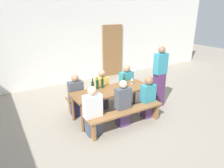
{
  "coord_description": "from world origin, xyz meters",
  "views": [
    {
      "loc": [
        -2.49,
        -4.15,
        2.67
      ],
      "look_at": [
        0.0,
        0.0,
        0.9
      ],
      "focal_mm": 32.8,
      "sensor_mm": 36.0,
      "label": 1
    }
  ],
  "objects_px": {
    "standing_host": "(159,78)",
    "seated_guest_far_1": "(102,91)",
    "seated_guest_far_2": "(126,85)",
    "wooden_door": "(112,51)",
    "wine_bottle_2": "(97,84)",
    "tasting_table": "(112,93)",
    "seated_guest_far_0": "(76,96)",
    "wine_glass_1": "(91,90)",
    "wine_bottle_1": "(102,83)",
    "seated_guest_near_0": "(93,113)",
    "seated_guest_near_1": "(123,104)",
    "bench_near": "(126,114)",
    "bench_far": "(100,95)",
    "wine_bottle_0": "(93,86)",
    "seated_guest_near_2": "(148,98)",
    "wine_bottle_3": "(124,81)",
    "wine_glass_0": "(132,79)"
  },
  "relations": [
    {
      "from": "standing_host",
      "to": "seated_guest_far_1",
      "type": "bearing_deg",
      "value": -23.76
    },
    {
      "from": "seated_guest_far_2",
      "to": "wooden_door",
      "type": "bearing_deg",
      "value": 157.49
    },
    {
      "from": "wine_bottle_2",
      "to": "standing_host",
      "type": "relative_size",
      "value": 0.18
    },
    {
      "from": "seated_guest_far_1",
      "to": "seated_guest_far_2",
      "type": "xyz_separation_m",
      "value": [
        0.81,
        0.0,
        0.01
      ]
    },
    {
      "from": "tasting_table",
      "to": "seated_guest_far_0",
      "type": "relative_size",
      "value": 1.82
    },
    {
      "from": "wine_glass_1",
      "to": "wine_bottle_1",
      "type": "bearing_deg",
      "value": 27.04
    },
    {
      "from": "seated_guest_far_0",
      "to": "seated_guest_far_1",
      "type": "relative_size",
      "value": 1.01
    },
    {
      "from": "seated_guest_near_0",
      "to": "seated_guest_near_1",
      "type": "distance_m",
      "value": 0.79
    },
    {
      "from": "wine_glass_1",
      "to": "standing_host",
      "type": "distance_m",
      "value": 2.08
    },
    {
      "from": "wine_glass_1",
      "to": "seated_guest_far_0",
      "type": "distance_m",
      "value": 0.63
    },
    {
      "from": "bench_near",
      "to": "seated_guest_far_2",
      "type": "relative_size",
      "value": 1.69
    },
    {
      "from": "bench_far",
      "to": "standing_host",
      "type": "distance_m",
      "value": 1.76
    },
    {
      "from": "wine_bottle_2",
      "to": "seated_guest_far_0",
      "type": "xyz_separation_m",
      "value": [
        -0.48,
        0.28,
        -0.33
      ]
    },
    {
      "from": "wine_glass_1",
      "to": "seated_guest_far_2",
      "type": "xyz_separation_m",
      "value": [
        1.39,
        0.5,
        -0.3
      ]
    },
    {
      "from": "wine_bottle_2",
      "to": "wine_bottle_0",
      "type": "bearing_deg",
      "value": -168.04
    },
    {
      "from": "bench_far",
      "to": "seated_guest_far_0",
      "type": "xyz_separation_m",
      "value": [
        -0.78,
        -0.15,
        0.19
      ]
    },
    {
      "from": "seated_guest_near_2",
      "to": "standing_host",
      "type": "distance_m",
      "value": 0.87
    },
    {
      "from": "wine_bottle_1",
      "to": "wine_bottle_3",
      "type": "bearing_deg",
      "value": -16.37
    },
    {
      "from": "wine_glass_1",
      "to": "seated_guest_near_0",
      "type": "relative_size",
      "value": 0.14
    },
    {
      "from": "wooden_door",
      "to": "wine_bottle_0",
      "type": "xyz_separation_m",
      "value": [
        -2.3,
        -2.87,
        -0.18
      ]
    },
    {
      "from": "wine_bottle_2",
      "to": "seated_guest_far_0",
      "type": "relative_size",
      "value": 0.28
    },
    {
      "from": "seated_guest_near_2",
      "to": "wine_glass_0",
      "type": "bearing_deg",
      "value": 6.94
    },
    {
      "from": "tasting_table",
      "to": "seated_guest_far_1",
      "type": "distance_m",
      "value": 0.53
    },
    {
      "from": "wine_glass_0",
      "to": "seated_guest_near_0",
      "type": "xyz_separation_m",
      "value": [
        -1.49,
        -0.6,
        -0.33
      ]
    },
    {
      "from": "seated_guest_near_2",
      "to": "seated_guest_far_0",
      "type": "bearing_deg",
      "value": 56.37
    },
    {
      "from": "bench_far",
      "to": "wine_bottle_3",
      "type": "xyz_separation_m",
      "value": [
        0.41,
        -0.59,
        0.53
      ]
    },
    {
      "from": "seated_guest_near_2",
      "to": "seated_guest_near_0",
      "type": "bearing_deg",
      "value": 90.0
    },
    {
      "from": "seated_guest_near_0",
      "to": "wine_glass_0",
      "type": "bearing_deg",
      "value": -67.92
    },
    {
      "from": "tasting_table",
      "to": "seated_guest_far_0",
      "type": "xyz_separation_m",
      "value": [
        -0.78,
        0.51,
        -0.13
      ]
    },
    {
      "from": "bench_far",
      "to": "seated_guest_far_0",
      "type": "bearing_deg",
      "value": -169.11
    },
    {
      "from": "wine_bottle_2",
      "to": "wine_glass_1",
      "type": "relative_size",
      "value": 1.92
    },
    {
      "from": "bench_far",
      "to": "seated_guest_far_0",
      "type": "relative_size",
      "value": 1.73
    },
    {
      "from": "seated_guest_far_2",
      "to": "standing_host",
      "type": "xyz_separation_m",
      "value": [
        0.68,
        -0.65,
        0.29
      ]
    },
    {
      "from": "bench_far",
      "to": "wine_glass_0",
      "type": "xyz_separation_m",
      "value": [
        0.69,
        -0.57,
        0.52
      ]
    },
    {
      "from": "tasting_table",
      "to": "seated_guest_near_2",
      "type": "bearing_deg",
      "value": -33.92
    },
    {
      "from": "seated_guest_near_1",
      "to": "seated_guest_far_1",
      "type": "height_order",
      "value": "seated_guest_near_1"
    },
    {
      "from": "seated_guest_far_1",
      "to": "seated_guest_near_1",
      "type": "bearing_deg",
      "value": -0.13
    },
    {
      "from": "seated_guest_near_0",
      "to": "tasting_table",
      "type": "bearing_deg",
      "value": -57.26
    },
    {
      "from": "bench_near",
      "to": "seated_guest_near_1",
      "type": "relative_size",
      "value": 1.72
    },
    {
      "from": "wooden_door",
      "to": "wine_bottle_0",
      "type": "bearing_deg",
      "value": -128.76
    },
    {
      "from": "wine_glass_0",
      "to": "bench_near",
      "type": "bearing_deg",
      "value": -132.47
    },
    {
      "from": "seated_guest_near_0",
      "to": "wooden_door",
      "type": "bearing_deg",
      "value": -36.57
    },
    {
      "from": "bench_far",
      "to": "wine_glass_1",
      "type": "xyz_separation_m",
      "value": [
        -0.59,
        -0.65,
        0.51
      ]
    },
    {
      "from": "wine_glass_1",
      "to": "seated_guest_far_1",
      "type": "distance_m",
      "value": 0.83
    },
    {
      "from": "standing_host",
      "to": "seated_guest_near_1",
      "type": "bearing_deg",
      "value": 14.03
    },
    {
      "from": "wine_glass_1",
      "to": "seated_guest_near_1",
      "type": "distance_m",
      "value": 0.84
    },
    {
      "from": "standing_host",
      "to": "wine_bottle_1",
      "type": "bearing_deg",
      "value": -12.95
    },
    {
      "from": "tasting_table",
      "to": "wine_bottle_2",
      "type": "bearing_deg",
      "value": 142.03
    },
    {
      "from": "seated_guest_near_0",
      "to": "standing_host",
      "type": "distance_m",
      "value": 2.33
    },
    {
      "from": "tasting_table",
      "to": "standing_host",
      "type": "xyz_separation_m",
      "value": [
        1.48,
        -0.14,
        0.18
      ]
    }
  ]
}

